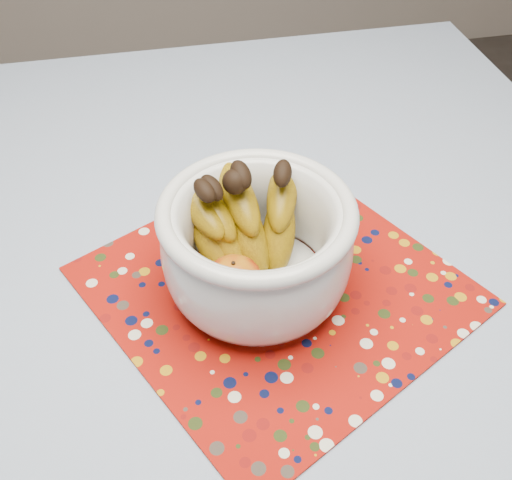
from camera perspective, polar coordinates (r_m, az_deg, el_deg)
table at (r=0.93m, az=-3.10°, el=-5.30°), size 1.20×1.20×0.75m
tablecloth at (r=0.87m, az=-3.30°, el=-1.80°), size 1.32×1.32×0.01m
placemat at (r=0.82m, az=1.95°, el=-4.39°), size 0.59×0.59×0.00m
fruit_bowl at (r=0.76m, az=-0.71°, el=0.26°), size 0.25×0.25×0.18m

